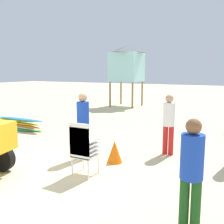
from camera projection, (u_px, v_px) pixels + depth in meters
name	position (u px, v px, depth m)	size (l,w,h in m)	color
ground	(34.00, 178.00, 5.60)	(80.00, 80.00, 0.00)	beige
stacked_plastic_chairs	(83.00, 145.00, 5.61)	(0.48, 0.48, 1.20)	white
surfboard_pile	(18.00, 124.00, 10.19)	(2.49, 0.80, 0.48)	green
lifeguard_near_left	(192.00, 169.00, 3.60)	(0.32, 0.32, 1.64)	#194C19
lifeguard_near_center	(169.00, 121.00, 7.07)	(0.32, 0.32, 1.66)	red
lifeguard_near_right	(83.00, 121.00, 6.73)	(0.32, 0.32, 1.72)	red
lifeguard_tower	(127.00, 63.00, 16.67)	(1.98, 1.98, 3.86)	olive
traffic_cone_near	(115.00, 152.00, 6.54)	(0.39, 0.39, 0.56)	orange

